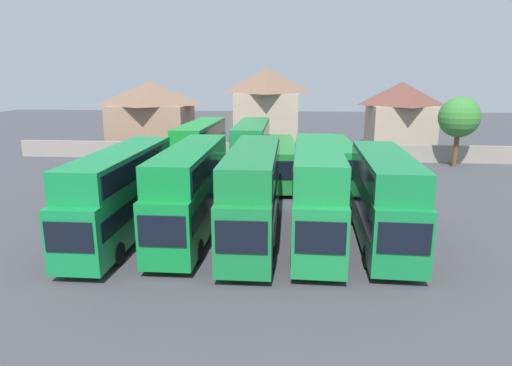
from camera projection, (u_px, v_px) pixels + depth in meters
The scene contains 15 objects.
ground at pixel (269, 170), 41.82m from camera, with size 140.00×140.00×0.00m, color #424247.
depot_boundary_wall at pixel (272, 152), 46.72m from camera, with size 56.00×0.50×1.80m, color gray.
bus_1 at pixel (122, 189), 24.12m from camera, with size 2.55×11.89×4.88m.
bus_2 at pixel (191, 187), 24.31m from camera, with size 2.57×11.35×5.03m.
bus_3 at pixel (253, 190), 23.53m from camera, with size 2.64×11.36×5.07m.
bus_4 at pixel (317, 189), 23.58m from camera, with size 2.69×11.49×5.19m.
bus_5 at pixel (384, 195), 23.03m from camera, with size 2.85×10.29×4.87m.
bus_6 at pixel (200, 149), 37.18m from camera, with size 2.73×11.33×4.95m.
bus_7 at pixel (252, 149), 36.77m from camera, with size 2.61×10.89×4.99m.
bus_8 at pixel (280, 160), 36.62m from camera, with size 3.40×11.07×3.39m.
bus_9 at pixel (337, 161), 36.08m from camera, with size 2.73×10.33×3.52m.
house_terrace_left at pixel (151, 114), 54.08m from camera, with size 9.74×7.80×8.14m.
house_terrace_centre at pixel (267, 108), 52.91m from camera, with size 7.82×7.49×9.75m.
house_terrace_right at pixel (400, 115), 52.81m from camera, with size 7.53×7.77×8.12m.
tree_left_of_lot at pixel (459, 118), 42.35m from camera, with size 3.91×3.91×6.86m.
Camera 1 is at (2.14, -22.85, 8.90)m, focal length 30.57 mm.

